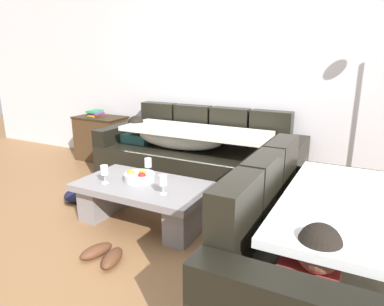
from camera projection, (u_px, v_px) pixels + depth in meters
name	position (u px, v px, depth m)	size (l,w,h in m)	color
ground_plane	(133.00, 253.00, 2.72)	(14.00, 14.00, 0.00)	olive
back_wall	(236.00, 67.00, 4.18)	(9.00, 0.10, 2.70)	silver
couch_along_wall	(195.00, 156.00, 4.14)	(2.38, 0.92, 0.88)	black
couch_near_window	(315.00, 248.00, 2.15)	(0.92, 1.82, 0.88)	black
coffee_table	(144.00, 198.00, 3.15)	(1.20, 0.68, 0.38)	gray
fruit_bowl	(139.00, 176.00, 3.17)	(0.28, 0.28, 0.10)	silver
wine_glass_near_left	(104.00, 171.00, 3.09)	(0.07, 0.07, 0.17)	silver
wine_glass_near_right	(163.00, 181.00, 2.85)	(0.07, 0.07, 0.17)	silver
wine_glass_far_back	(148.00, 163.00, 3.31)	(0.07, 0.07, 0.17)	silver
side_cabinet	(102.00, 138.00, 5.06)	(0.72, 0.44, 0.64)	#47311C
book_stack_on_cabinet	(95.00, 113.00, 5.00)	(0.19, 0.23, 0.09)	gold
pair_of_shoes	(104.00, 254.00, 2.61)	(0.36, 0.31, 0.09)	#59331E
crumpled_garment	(82.00, 193.00, 3.72)	(0.40, 0.32, 0.12)	#191933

